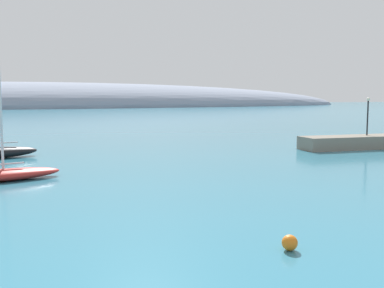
% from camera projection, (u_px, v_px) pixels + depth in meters
% --- Properties ---
extents(breakwater_rocks, '(18.40, 4.90, 1.41)m').
position_uv_depth(breakwater_rocks, '(377.00, 141.00, 50.54)').
color(breakwater_rocks, gray).
rests_on(breakwater_rocks, ground).
extents(distant_ridge, '(356.37, 76.39, 24.39)m').
position_uv_depth(distant_ridge, '(31.00, 107.00, 222.27)').
color(distant_ridge, gray).
rests_on(distant_ridge, ground).
extents(sailboat_red_outer_mooring, '(7.92, 3.61, 8.24)m').
position_uv_depth(sailboat_red_outer_mooring, '(3.00, 174.00, 31.05)').
color(sailboat_red_outer_mooring, red).
rests_on(sailboat_red_outer_mooring, water).
extents(mooring_buoy_orange, '(0.60, 0.60, 0.60)m').
position_uv_depth(mooring_buoy_orange, '(290.00, 243.00, 17.12)').
color(mooring_buoy_orange, orange).
rests_on(mooring_buoy_orange, water).
extents(harbor_lamp_post, '(0.36, 0.36, 4.15)m').
position_uv_depth(harbor_lamp_post, '(368.00, 112.00, 49.92)').
color(harbor_lamp_post, black).
rests_on(harbor_lamp_post, breakwater_rocks).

